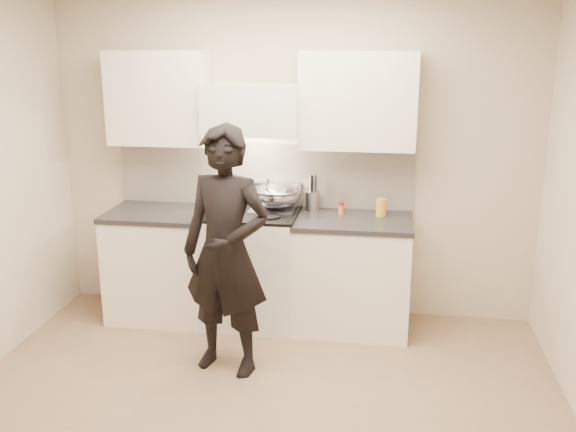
{
  "coord_description": "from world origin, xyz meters",
  "views": [
    {
      "loc": [
        0.74,
        -3.46,
        2.29
      ],
      "look_at": [
        0.06,
        1.05,
        1.02
      ],
      "focal_mm": 40.0,
      "sensor_mm": 36.0,
      "label": 1
    }
  ],
  "objects_px": {
    "counter_right": "(352,273)",
    "utensil_crock": "(312,199)",
    "wok": "(277,195)",
    "person": "(226,252)",
    "stove": "(252,266)"
  },
  "relations": [
    {
      "from": "stove",
      "to": "utensil_crock",
      "type": "distance_m",
      "value": 0.75
    },
    {
      "from": "wok",
      "to": "person",
      "type": "relative_size",
      "value": 0.28
    },
    {
      "from": "stove",
      "to": "counter_right",
      "type": "bearing_deg",
      "value": 0.0
    },
    {
      "from": "wok",
      "to": "person",
      "type": "bearing_deg",
      "value": -102.29
    },
    {
      "from": "wok",
      "to": "utensil_crock",
      "type": "bearing_deg",
      "value": 23.44
    },
    {
      "from": "counter_right",
      "to": "utensil_crock",
      "type": "relative_size",
      "value": 3.11
    },
    {
      "from": "stove",
      "to": "wok",
      "type": "bearing_deg",
      "value": 25.23
    },
    {
      "from": "stove",
      "to": "utensil_crock",
      "type": "bearing_deg",
      "value": 24.2
    },
    {
      "from": "utensil_crock",
      "to": "wok",
      "type": "bearing_deg",
      "value": -156.56
    },
    {
      "from": "utensil_crock",
      "to": "person",
      "type": "distance_m",
      "value": 1.15
    },
    {
      "from": "counter_right",
      "to": "wok",
      "type": "relative_size",
      "value": 1.9
    },
    {
      "from": "stove",
      "to": "utensil_crock",
      "type": "xyz_separation_m",
      "value": [
        0.48,
        0.21,
        0.54
      ]
    },
    {
      "from": "utensil_crock",
      "to": "person",
      "type": "bearing_deg",
      "value": -114.65
    },
    {
      "from": "stove",
      "to": "counter_right",
      "type": "xyz_separation_m",
      "value": [
        0.83,
        0.0,
        -0.01
      ]
    },
    {
      "from": "stove",
      "to": "counter_right",
      "type": "relative_size",
      "value": 1.04
    }
  ]
}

